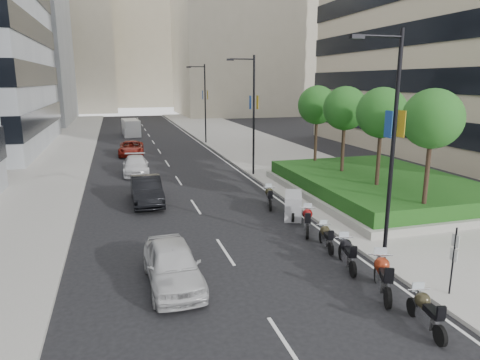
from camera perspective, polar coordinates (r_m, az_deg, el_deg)
name	(u,v)px	position (r m, az deg, el deg)	size (l,w,h in m)	color
ground	(294,289)	(15.66, 7.24, -14.27)	(160.00, 160.00, 0.00)	black
sidewalk_right	(261,149)	(45.72, 2.77, 4.15)	(10.00, 100.00, 0.15)	#9E9B93
sidewalk_left	(48,159)	(43.76, -24.27, 2.60)	(8.00, 100.00, 0.15)	#9E9B93
lane_edge	(212,152)	(44.31, -3.74, 3.76)	(0.12, 100.00, 0.01)	silver
lane_centre	(161,154)	(43.51, -10.46, 3.40)	(0.12, 100.00, 0.01)	silver
building_cream_right	(244,29)	(97.36, 0.48, 19.48)	(28.00, 24.00, 36.00)	#B7AD93
building_cream_left	(55,38)	(113.81, -23.40, 17.03)	(26.00, 24.00, 34.00)	#B7AD93
building_cream_centre	(138,39)	(133.46, -13.47, 17.84)	(30.00, 24.00, 38.00)	#B7AD93
planter	(378,191)	(28.43, 17.90, -1.44)	(10.00, 14.00, 0.40)	#98978E
hedge	(378,182)	(28.29, 17.98, -0.26)	(9.40, 13.40, 0.80)	#163E11
tree_0	(432,119)	(21.99, 24.28, 7.40)	(2.80, 2.80, 6.30)	#332319
tree_1	(382,113)	(25.16, 18.39, 8.46)	(2.80, 2.80, 6.30)	#332319
tree_2	(345,109)	(28.54, 13.83, 9.21)	(2.80, 2.80, 6.30)	#332319
tree_3	(317,105)	(32.07, 10.25, 9.77)	(2.80, 2.80, 6.30)	#332319
lamp_post_0	(390,139)	(17.00, 19.38, 5.24)	(2.34, 0.45, 9.00)	black
lamp_post_1	(252,110)	(32.31, 1.58, 9.35)	(2.34, 0.45, 9.00)	black
lamp_post_2	(204,100)	(49.74, -4.85, 10.62)	(2.34, 0.45, 9.00)	black
parking_sign	(453,258)	(16.04, 26.57, -9.24)	(0.06, 0.32, 2.50)	black
motorcycle_0	(426,312)	(14.20, 23.52, -15.80)	(0.70, 2.11, 1.06)	black
motorcycle_1	(383,276)	(15.74, 18.50, -12.06)	(1.18, 2.33, 1.23)	black
motorcycle_2	(347,254)	(17.45, 14.10, -9.50)	(0.82, 2.16, 1.09)	black
motorcycle_3	(326,237)	(19.18, 11.40, -7.47)	(0.65, 1.94, 0.97)	black
motorcycle_4	(307,221)	(20.92, 8.97, -5.38)	(1.10, 2.11, 1.12)	black
motorcycle_5	(293,206)	(23.08, 7.10, -3.42)	(1.64, 2.31, 1.30)	black
motorcycle_6	(269,197)	(24.86, 3.93, -2.32)	(0.85, 2.12, 1.08)	black
car_a	(173,264)	(15.73, -8.99, -11.05)	(1.84, 4.58, 1.56)	silver
car_b	(147,190)	(26.07, -12.35, -1.36)	(1.70, 4.87, 1.60)	black
car_c	(136,165)	(34.59, -13.73, 1.92)	(1.94, 4.77, 1.39)	silver
car_d	(131,148)	(43.49, -14.30, 4.13)	(2.32, 5.04, 1.40)	maroon
delivery_van	(131,128)	(59.13, -14.32, 6.70)	(2.34, 5.22, 2.13)	silver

